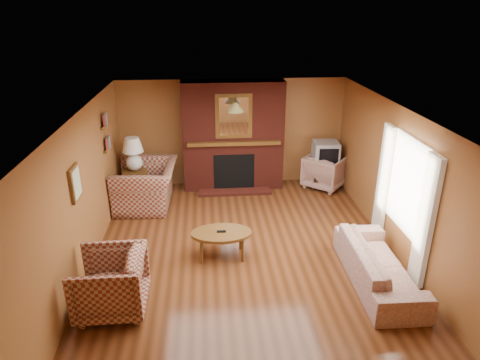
{
  "coord_description": "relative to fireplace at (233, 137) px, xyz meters",
  "views": [
    {
      "loc": [
        -0.62,
        -6.04,
        3.9
      ],
      "look_at": [
        -0.05,
        0.6,
        1.14
      ],
      "focal_mm": 32.0,
      "sensor_mm": 36.0,
      "label": 1
    }
  ],
  "objects": [
    {
      "name": "floor",
      "position": [
        0.0,
        -2.98,
        -1.18
      ],
      "size": [
        6.5,
        6.5,
        0.0
      ],
      "primitive_type": "plane",
      "color": "#45220E",
      "rests_on": "ground"
    },
    {
      "name": "ceiling",
      "position": [
        0.0,
        -2.98,
        1.22
      ],
      "size": [
        6.5,
        6.5,
        0.0
      ],
      "primitive_type": "plane",
      "rotation": [
        3.14,
        0.0,
        0.0
      ],
      "color": "silver",
      "rests_on": "wall_back"
    },
    {
      "name": "wall_back",
      "position": [
        0.0,
        0.27,
        0.02
      ],
      "size": [
        6.5,
        0.0,
        6.5
      ],
      "primitive_type": "plane",
      "rotation": [
        1.57,
        0.0,
        0.0
      ],
      "color": "#9B6330",
      "rests_on": "floor"
    },
    {
      "name": "wall_front",
      "position": [
        0.0,
        -6.23,
        0.02
      ],
      "size": [
        6.5,
        0.0,
        6.5
      ],
      "primitive_type": "plane",
      "rotation": [
        -1.57,
        0.0,
        0.0
      ],
      "color": "#9B6330",
      "rests_on": "floor"
    },
    {
      "name": "wall_left",
      "position": [
        -2.5,
        -2.98,
        0.02
      ],
      "size": [
        0.0,
        6.5,
        6.5
      ],
      "primitive_type": "plane",
      "rotation": [
        1.57,
        0.0,
        1.57
      ],
      "color": "#9B6330",
      "rests_on": "floor"
    },
    {
      "name": "wall_right",
      "position": [
        2.5,
        -2.98,
        0.02
      ],
      "size": [
        0.0,
        6.5,
        6.5
      ],
      "primitive_type": "plane",
      "rotation": [
        1.57,
        0.0,
        -1.57
      ],
      "color": "#9B6330",
      "rests_on": "floor"
    },
    {
      "name": "fireplace",
      "position": [
        0.0,
        0.0,
        0.0
      ],
      "size": [
        2.2,
        0.82,
        2.4
      ],
      "color": "#571B13",
      "rests_on": "floor"
    },
    {
      "name": "window_right",
      "position": [
        2.45,
        -3.18,
        -0.06
      ],
      "size": [
        0.1,
        1.85,
        2.0
      ],
      "color": "beige",
      "rests_on": "wall_right"
    },
    {
      "name": "bookshelf",
      "position": [
        -2.44,
        -1.08,
        0.48
      ],
      "size": [
        0.09,
        0.55,
        0.71
      ],
      "color": "brown",
      "rests_on": "wall_left"
    },
    {
      "name": "botanical_print",
      "position": [
        -2.47,
        -3.28,
        0.37
      ],
      "size": [
        0.05,
        0.4,
        0.5
      ],
      "color": "brown",
      "rests_on": "wall_left"
    },
    {
      "name": "pendant_light",
      "position": [
        0.0,
        -0.68,
        0.82
      ],
      "size": [
        0.36,
        0.36,
        0.48
      ],
      "color": "black",
      "rests_on": "ceiling"
    },
    {
      "name": "plaid_loveseat",
      "position": [
        -1.85,
        -0.84,
        -0.73
      ],
      "size": [
        1.26,
        1.43,
        0.89
      ],
      "primitive_type": "imported",
      "rotation": [
        0.0,
        0.0,
        -1.62
      ],
      "color": "maroon",
      "rests_on": "floor"
    },
    {
      "name": "plaid_armchair",
      "position": [
        -1.95,
        -4.12,
        -0.76
      ],
      "size": [
        0.94,
        0.91,
        0.85
      ],
      "primitive_type": "imported",
      "rotation": [
        0.0,
        0.0,
        -1.57
      ],
      "color": "maroon",
      "rests_on": "floor"
    },
    {
      "name": "floral_sofa",
      "position": [
        1.9,
        -3.82,
        -0.88
      ],
      "size": [
        0.84,
        2.06,
        0.6
      ],
      "primitive_type": "imported",
      "rotation": [
        0.0,
        0.0,
        1.55
      ],
      "color": "beige",
      "rests_on": "floor"
    },
    {
      "name": "floral_armchair",
      "position": [
        2.07,
        -0.21,
        -0.81
      ],
      "size": [
        1.15,
        1.15,
        0.75
      ],
      "primitive_type": "imported",
      "rotation": [
        0.0,
        0.0,
        2.42
      ],
      "color": "beige",
      "rests_on": "floor"
    },
    {
      "name": "coffee_table",
      "position": [
        -0.4,
        -2.92,
        -0.78
      ],
      "size": [
        0.99,
        0.61,
        0.48
      ],
      "color": "brown",
      "rests_on": "floor"
    },
    {
      "name": "side_table",
      "position": [
        -2.1,
        -0.53,
        -0.85
      ],
      "size": [
        0.55,
        0.55,
        0.67
      ],
      "primitive_type": "cube",
      "rotation": [
        0.0,
        0.0,
        0.1
      ],
      "color": "brown",
      "rests_on": "floor"
    },
    {
      "name": "table_lamp",
      "position": [
        -2.1,
        -0.53,
        -0.12
      ],
      "size": [
        0.43,
        0.43,
        0.71
      ],
      "color": "silver",
      "rests_on": "side_table"
    },
    {
      "name": "tv_stand",
      "position": [
        2.05,
        -0.18,
        -0.9
      ],
      "size": [
        0.55,
        0.5,
        0.56
      ],
      "primitive_type": "cube",
      "rotation": [
        0.0,
        0.0,
        -0.06
      ],
      "color": "black",
      "rests_on": "floor"
    },
    {
      "name": "crt_tv",
      "position": [
        2.05,
        -0.19,
        -0.37
      ],
      "size": [
        0.58,
        0.57,
        0.5
      ],
      "color": "#A1A3A8",
      "rests_on": "tv_stand"
    }
  ]
}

